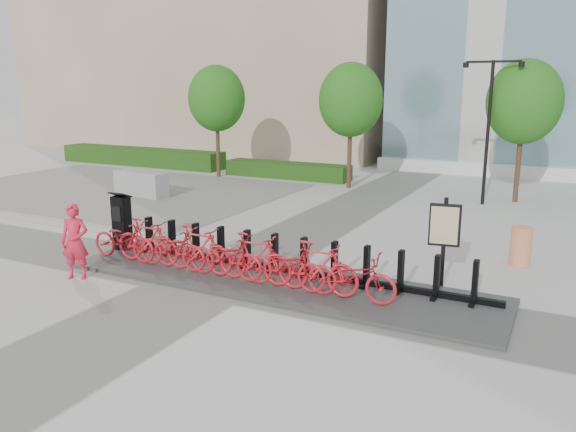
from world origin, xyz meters
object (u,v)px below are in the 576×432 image
at_px(bike_0, 124,240).
at_px(jersey_barrier, 141,184).
at_px(map_sign, 444,229).
at_px(kiosk, 122,222).
at_px(construction_barrel, 521,246).
at_px(worker_red, 75,241).

relative_size(bike_0, jersey_barrier, 0.75).
bearing_deg(map_sign, kiosk, 177.77).
bearing_deg(map_sign, construction_barrel, 52.33).
bearing_deg(jersey_barrier, worker_red, -48.43).
distance_m(worker_red, map_sign, 7.87).
height_order(worker_red, map_sign, map_sign).
bearing_deg(bike_0, kiosk, 45.13).
xyz_separation_m(bike_0, worker_red, (-0.13, -1.34, 0.28)).
bearing_deg(map_sign, jersey_barrier, 148.55).
height_order(bike_0, kiosk, kiosk).
distance_m(bike_0, map_sign, 7.37).
height_order(jersey_barrier, map_sign, map_sign).
bearing_deg(jersey_barrier, kiosk, -43.60).
distance_m(construction_barrel, map_sign, 2.88).
height_order(kiosk, map_sign, map_sign).
bearing_deg(jersey_barrier, bike_0, -42.84).
bearing_deg(jersey_barrier, construction_barrel, -2.63).
distance_m(kiosk, worker_red, 2.07).
bearing_deg(bike_0, construction_barrel, -64.34).
xyz_separation_m(construction_barrel, map_sign, (-1.31, -2.43, 0.82)).
xyz_separation_m(kiosk, worker_red, (0.53, -2.00, 0.04)).
bearing_deg(construction_barrel, jersey_barrier, 169.06).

